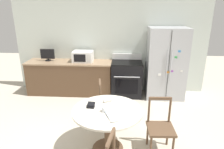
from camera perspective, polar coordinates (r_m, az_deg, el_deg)
ground_plane at (r=3.62m, az=-3.65°, el=-20.54°), size 14.00×14.00×0.00m
back_wall at (r=5.52m, az=-0.50°, el=8.54°), size 5.20×0.10×2.60m
kitchen_counter at (r=5.58m, az=-11.84°, el=-0.80°), size 2.27×0.64×0.90m
refrigerator at (r=5.30m, az=15.14°, el=3.07°), size 0.96×0.72×1.81m
oven_range at (r=5.35m, az=4.19°, el=-1.09°), size 0.79×0.68×1.08m
microwave at (r=5.34m, az=-8.29°, el=5.15°), size 0.52×0.39×0.28m
countertop_tv at (r=5.64m, az=-17.93°, el=5.46°), size 0.37×0.16×0.32m
dining_table at (r=3.28m, az=-1.28°, el=-12.46°), size 1.12×1.12×0.74m
dining_chair_right at (r=3.43m, az=13.63°, el=-14.53°), size 0.44×0.44×0.90m
dining_chair_far at (r=4.10m, az=-1.11°, el=-8.06°), size 0.48×0.48×0.90m
candle_glass at (r=3.13m, az=-2.21°, el=-10.02°), size 0.08×0.08×0.08m
folded_napkin at (r=3.43m, az=-1.30°, el=-7.42°), size 0.15×0.12×0.05m
wallet at (r=3.29m, az=-6.03°, el=-8.77°), size 0.13×0.14×0.07m
mail_stack at (r=3.01m, az=0.89°, el=-11.76°), size 0.32×0.36×0.02m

